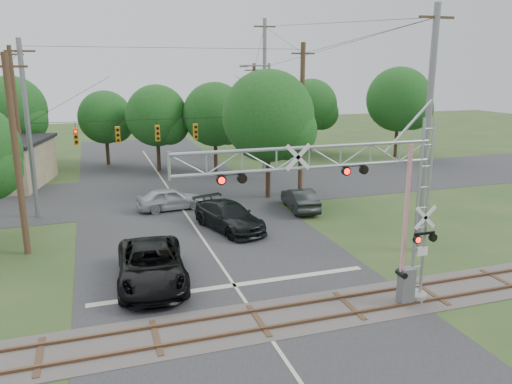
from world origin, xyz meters
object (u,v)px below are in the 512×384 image
object	(u,v)px
traffic_signal_span	(189,126)
pickup_black	(152,265)
sedan_silver	(170,199)
streetlight	(267,116)
crossing_gantry	(355,199)
car_dark	(229,216)

from	to	relation	value
traffic_signal_span	pickup_black	size ratio (longest dim) A/B	2.96
sedan_silver	streetlight	distance (m)	12.74
crossing_gantry	car_dark	xyz separation A→B (m)	(-1.84, 11.84, -3.95)
crossing_gantry	pickup_black	world-z (taller)	crossing_gantry
pickup_black	car_dark	distance (m)	8.52
car_dark	crossing_gantry	bearing A→B (deg)	-97.73
sedan_silver	pickup_black	bearing A→B (deg)	162.31
car_dark	sedan_silver	world-z (taller)	car_dark
crossing_gantry	traffic_signal_span	size ratio (longest dim) A/B	0.56
traffic_signal_span	sedan_silver	distance (m)	5.26
sedan_silver	streetlight	world-z (taller)	streetlight
pickup_black	sedan_silver	size ratio (longest dim) A/B	1.41
traffic_signal_span	streetlight	size ratio (longest dim) A/B	1.92
crossing_gantry	streetlight	size ratio (longest dim) A/B	1.08
crossing_gantry	car_dark	size ratio (longest dim) A/B	1.87
traffic_signal_span	streetlight	xyz separation A→B (m)	(7.89, 5.89, -0.04)
pickup_black	streetlight	bearing A→B (deg)	60.98
crossing_gantry	pickup_black	xyz separation A→B (m)	(-7.33, 5.31, -3.89)
pickup_black	car_dark	xyz separation A→B (m)	(5.49, 6.52, -0.06)
traffic_signal_span	pickup_black	xyz separation A→B (m)	(-4.45, -13.05, -4.76)
car_dark	sedan_silver	xyz separation A→B (m)	(-2.74, 5.56, -0.05)
pickup_black	streetlight	xyz separation A→B (m)	(12.33, 18.94, 4.73)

